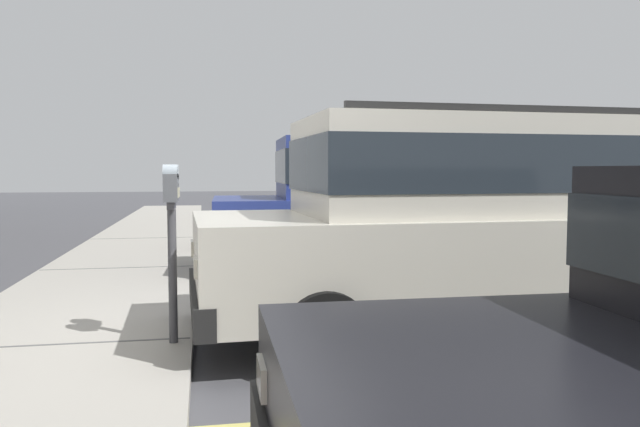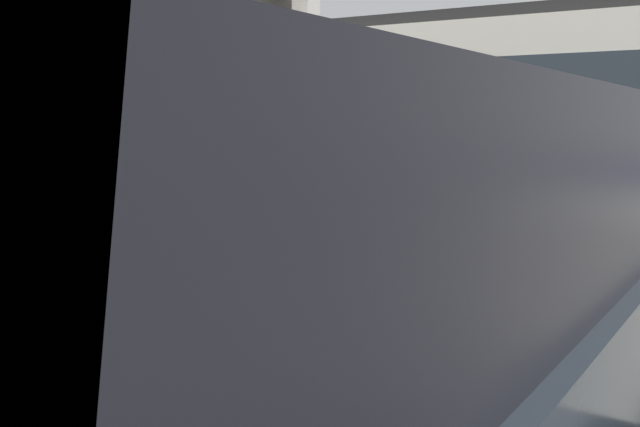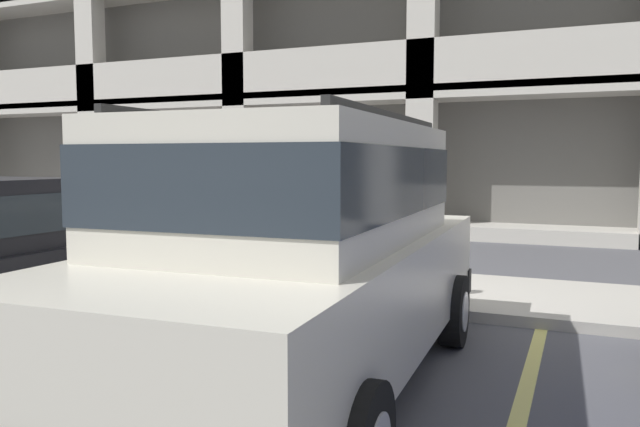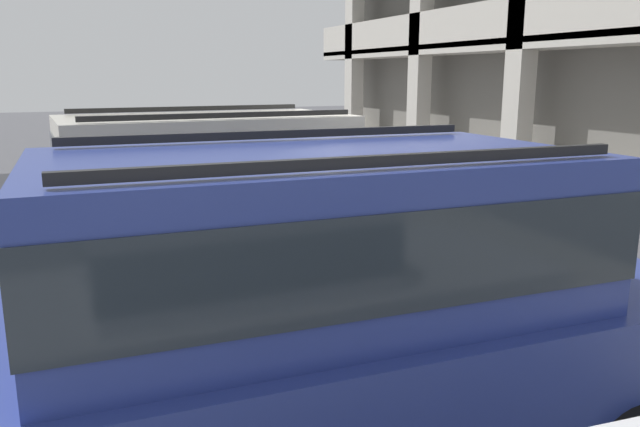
{
  "view_description": "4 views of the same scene",
  "coord_description": "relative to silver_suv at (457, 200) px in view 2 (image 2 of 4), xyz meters",
  "views": [
    {
      "loc": [
        -5.23,
        0.09,
        1.52
      ],
      "look_at": [
        -0.03,
        -0.88,
        1.15
      ],
      "focal_mm": 35.0,
      "sensor_mm": 36.0,
      "label": 1
    },
    {
      "loc": [
        -3.76,
        -3.7,
        1.52
      ],
      "look_at": [
        0.27,
        -1.14,
        0.91
      ],
      "focal_mm": 40.0,
      "sensor_mm": 36.0,
      "label": 2
    },
    {
      "loc": [
        1.97,
        -6.35,
        1.72
      ],
      "look_at": [
        -0.37,
        -0.84,
        1.2
      ],
      "focal_mm": 35.0,
      "sensor_mm": 36.0,
      "label": 3
    },
    {
      "loc": [
        6.54,
        -3.73,
        2.37
      ],
      "look_at": [
        0.27,
        -1.01,
        0.86
      ],
      "focal_mm": 35.0,
      "sensor_mm": 36.0,
      "label": 4
    }
  ],
  "objects": [
    {
      "name": "sidewalk",
      "position": [
        -0.05,
        3.5,
        -1.03
      ],
      "size": [
        40.0,
        2.2,
        0.12
      ],
      "color": "#ADA89E",
      "rests_on": "ground_plane"
    },
    {
      "name": "silver_suv",
      "position": [
        0.0,
        0.0,
        0.0
      ],
      "size": [
        2.14,
        4.85,
        2.03
      ],
      "rotation": [
        0.0,
        0.0,
        0.04
      ],
      "color": "beige",
      "rests_on": "ground_plane"
    },
    {
      "name": "parking_meter_near",
      "position": [
        -0.16,
        2.55,
        0.11
      ],
      "size": [
        0.35,
        0.12,
        1.45
      ],
      "color": "#47474C",
      "rests_on": "sidewalk"
    },
    {
      "name": "ground_plane",
      "position": [
        -0.05,
        2.2,
        -1.14
      ],
      "size": [
        80.0,
        80.0,
        0.1
      ],
      "color": "#4C4C51"
    },
    {
      "name": "parking_stall_lines",
      "position": [
        1.56,
        0.8,
        -1.08
      ],
      "size": [
        13.06,
        4.8,
        0.01
      ],
      "color": "#DBD16B",
      "rests_on": "ground_plane"
    },
    {
      "name": "dark_hatchback",
      "position": [
        3.43,
        -0.2,
        0.0
      ],
      "size": [
        2.13,
        4.84,
        2.03
      ],
      "rotation": [
        0.0,
        0.0,
        -0.03
      ],
      "color": "navy",
      "rests_on": "ground_plane"
    }
  ]
}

